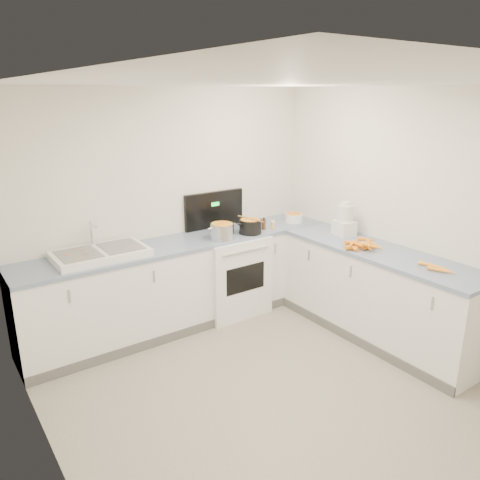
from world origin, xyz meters
TOP-DOWN VIEW (x-y plane):
  - floor at (0.00, 0.00)m, footprint 3.50×4.00m
  - ceiling at (0.00, 0.00)m, footprint 3.50×4.00m
  - wall_back at (0.00, 2.00)m, footprint 3.50×0.00m
  - wall_left at (-1.75, 0.00)m, footprint 0.00×4.00m
  - wall_right at (1.75, 0.00)m, footprint 0.00×4.00m
  - counter_back at (0.00, 1.70)m, footprint 3.50×0.62m
  - counter_right at (1.45, 0.30)m, footprint 0.62×2.20m
  - stove at (0.55, 1.69)m, footprint 0.76×0.65m
  - sink at (-0.90, 1.70)m, footprint 0.86×0.52m
  - steel_pot at (0.37, 1.53)m, footprint 0.34×0.34m
  - black_pot at (0.74, 1.53)m, footprint 0.26×0.26m
  - wooden_spoon at (0.74, 1.53)m, footprint 0.08×0.37m
  - mixing_bowl at (1.46, 1.62)m, footprint 0.22×0.22m
  - extract_bottle at (0.96, 1.57)m, footprint 0.05×0.05m
  - spice_jar at (1.06, 1.52)m, footprint 0.05×0.05m
  - food_processor at (1.54, 0.88)m, footprint 0.22×0.25m
  - carrot_pile at (1.34, 0.45)m, footprint 0.45×0.42m
  - peeled_carrots at (1.41, -0.34)m, footprint 0.16×0.36m
  - peelings at (-1.11, 1.67)m, footprint 0.24×0.27m

SIDE VIEW (x-z plane):
  - floor at x=0.00m, z-range 0.00..0.00m
  - counter_back at x=0.00m, z-range 0.00..0.94m
  - counter_right at x=1.45m, z-range 0.00..0.94m
  - stove at x=0.55m, z-range -0.21..1.15m
  - peeled_carrots at x=1.41m, z-range 0.94..0.98m
  - carrot_pile at x=1.34m, z-range 0.93..1.02m
  - sink at x=-0.90m, z-range 0.82..1.13m
  - spice_jar at x=1.06m, z-range 0.94..1.02m
  - mixing_bowl at x=1.46m, z-range 0.94..1.04m
  - extract_bottle at x=0.96m, z-range 0.94..1.06m
  - black_pot at x=0.74m, z-range 0.92..1.10m
  - steel_pot at x=0.37m, z-range 0.92..1.11m
  - peelings at x=-1.11m, z-range 1.01..1.02m
  - food_processor at x=1.54m, z-range 0.91..1.29m
  - wooden_spoon at x=0.74m, z-range 1.10..1.12m
  - wall_back at x=0.00m, z-range 0.00..2.50m
  - wall_left at x=-1.75m, z-range 0.00..2.50m
  - wall_right at x=1.75m, z-range 0.00..2.50m
  - ceiling at x=0.00m, z-range 2.50..2.50m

